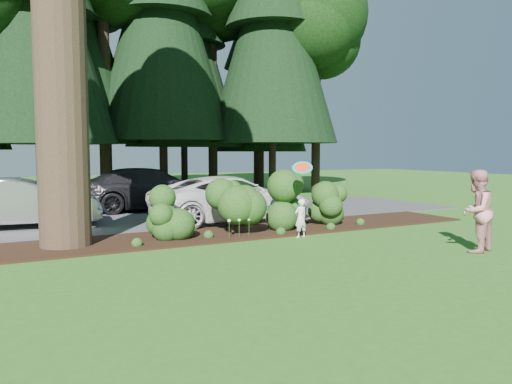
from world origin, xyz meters
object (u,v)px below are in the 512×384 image
(adult, at_px, (476,211))
(car_dark_suv, at_px, (152,189))
(car_silver_wagon, at_px, (23,203))
(frisbee, at_px, (302,168))
(car_white_suv, at_px, (232,198))
(child, at_px, (301,218))

(adult, bearing_deg, car_dark_suv, -83.82)
(car_silver_wagon, relative_size, car_dark_suv, 0.80)
(car_dark_suv, height_order, frisbee, frisbee)
(car_white_suv, distance_m, child, 3.67)
(car_white_suv, xyz_separation_m, adult, (2.91, -7.25, 0.18))
(child, distance_m, adult, 4.44)
(car_dark_suv, relative_size, adult, 2.97)
(car_silver_wagon, xyz_separation_m, car_dark_suv, (4.83, 2.58, 0.08))
(child, xyz_separation_m, adult, (2.55, -3.61, 0.44))
(car_dark_suv, distance_m, child, 8.21)
(child, xyz_separation_m, frisbee, (-0.00, -0.07, 1.40))
(child, bearing_deg, car_dark_suv, -85.00)
(car_silver_wagon, relative_size, child, 4.31)
(child, relative_size, frisbee, 1.72)
(car_silver_wagon, height_order, car_white_suv, same)
(car_white_suv, xyz_separation_m, frisbee, (0.35, -3.71, 1.14))
(child, bearing_deg, frisbee, 79.54)
(car_white_suv, relative_size, adult, 2.81)
(adult, distance_m, frisbee, 4.47)
(car_white_suv, bearing_deg, car_dark_suv, 18.24)
(car_white_suv, bearing_deg, car_silver_wagon, 74.12)
(child, height_order, adult, adult)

